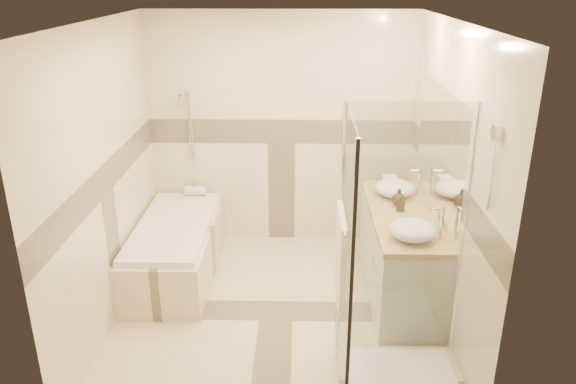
{
  "coord_description": "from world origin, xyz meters",
  "views": [
    {
      "loc": [
        0.2,
        -4.3,
        2.84
      ],
      "look_at": [
        0.1,
        0.25,
        1.05
      ],
      "focal_mm": 35.0,
      "sensor_mm": 36.0,
      "label": 1
    }
  ],
  "objects_px": {
    "vanity": "(400,254)",
    "amenity_bottle_b": "(399,197)",
    "shower_enclosure": "(388,328)",
    "vessel_sink_far": "(413,230)",
    "bathtub": "(175,246)",
    "amenity_bottle_a": "(401,203)",
    "vessel_sink_near": "(395,188)"
  },
  "relations": [
    {
      "from": "bathtub",
      "to": "vessel_sink_far",
      "type": "distance_m",
      "value": 2.39
    },
    {
      "from": "shower_enclosure",
      "to": "vessel_sink_far",
      "type": "height_order",
      "value": "shower_enclosure"
    },
    {
      "from": "bathtub",
      "to": "shower_enclosure",
      "type": "height_order",
      "value": "shower_enclosure"
    },
    {
      "from": "vessel_sink_near",
      "to": "amenity_bottle_a",
      "type": "distance_m",
      "value": 0.37
    },
    {
      "from": "vessel_sink_near",
      "to": "bathtub",
      "type": "bearing_deg",
      "value": -178.82
    },
    {
      "from": "bathtub",
      "to": "vessel_sink_near",
      "type": "relative_size",
      "value": 4.47
    },
    {
      "from": "bathtub",
      "to": "amenity_bottle_b",
      "type": "relative_size",
      "value": 10.64
    },
    {
      "from": "bathtub",
      "to": "vanity",
      "type": "relative_size",
      "value": 1.05
    },
    {
      "from": "vanity",
      "to": "amenity_bottle_a",
      "type": "bearing_deg",
      "value": 130.98
    },
    {
      "from": "vanity",
      "to": "vessel_sink_near",
      "type": "bearing_deg",
      "value": 92.9
    },
    {
      "from": "bathtub",
      "to": "vanity",
      "type": "xyz_separation_m",
      "value": [
        2.15,
        -0.35,
        0.12
      ]
    },
    {
      "from": "vanity",
      "to": "amenity_bottle_b",
      "type": "relative_size",
      "value": 10.13
    },
    {
      "from": "amenity_bottle_b",
      "to": "vanity",
      "type": "bearing_deg",
      "value": -82.36
    },
    {
      "from": "shower_enclosure",
      "to": "amenity_bottle_b",
      "type": "height_order",
      "value": "shower_enclosure"
    },
    {
      "from": "shower_enclosure",
      "to": "vessel_sink_near",
      "type": "xyz_separation_m",
      "value": [
        0.27,
        1.66,
        0.42
      ]
    },
    {
      "from": "vanity",
      "to": "vessel_sink_far",
      "type": "relative_size",
      "value": 4.24
    },
    {
      "from": "bathtub",
      "to": "amenity_bottle_a",
      "type": "height_order",
      "value": "amenity_bottle_a"
    },
    {
      "from": "bathtub",
      "to": "amenity_bottle_a",
      "type": "bearing_deg",
      "value": -8.73
    },
    {
      "from": "shower_enclosure",
      "to": "vessel_sink_near",
      "type": "relative_size",
      "value": 5.36
    },
    {
      "from": "bathtub",
      "to": "shower_enclosure",
      "type": "bearing_deg",
      "value": -41.1
    },
    {
      "from": "vanity",
      "to": "shower_enclosure",
      "type": "xyz_separation_m",
      "value": [
        -0.29,
        -1.27,
        0.08
      ]
    },
    {
      "from": "shower_enclosure",
      "to": "vessel_sink_far",
      "type": "xyz_separation_m",
      "value": [
        0.27,
        0.73,
        0.42
      ]
    },
    {
      "from": "bathtub",
      "to": "shower_enclosure",
      "type": "distance_m",
      "value": 2.47
    },
    {
      "from": "shower_enclosure",
      "to": "bathtub",
      "type": "bearing_deg",
      "value": 138.9
    },
    {
      "from": "vessel_sink_far",
      "to": "amenity_bottle_a",
      "type": "distance_m",
      "value": 0.56
    },
    {
      "from": "bathtub",
      "to": "amenity_bottle_a",
      "type": "relative_size",
      "value": 10.99
    },
    {
      "from": "shower_enclosure",
      "to": "vessel_sink_far",
      "type": "relative_size",
      "value": 5.34
    },
    {
      "from": "vessel_sink_near",
      "to": "amenity_bottle_b",
      "type": "height_order",
      "value": "amenity_bottle_b"
    },
    {
      "from": "vessel_sink_near",
      "to": "vanity",
      "type": "bearing_deg",
      "value": -87.1
    },
    {
      "from": "vessel_sink_near",
      "to": "amenity_bottle_b",
      "type": "relative_size",
      "value": 2.38
    },
    {
      "from": "amenity_bottle_a",
      "to": "vessel_sink_far",
      "type": "bearing_deg",
      "value": -90.0
    },
    {
      "from": "bathtub",
      "to": "amenity_bottle_b",
      "type": "xyz_separation_m",
      "value": [
        2.13,
        -0.2,
        0.62
      ]
    }
  ]
}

